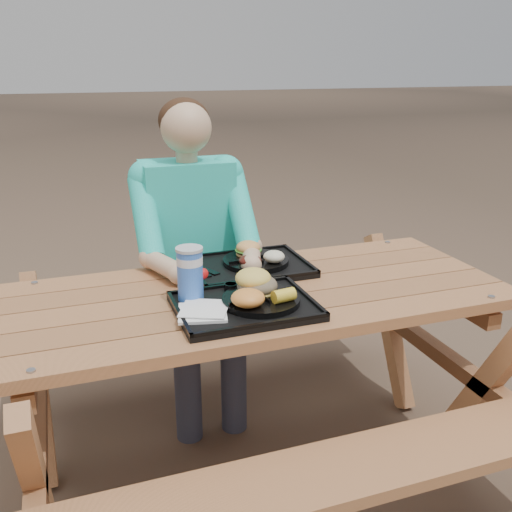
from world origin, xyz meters
name	(u,v)px	position (x,y,z in m)	size (l,w,h in m)	color
ground	(256,463)	(0.00, 0.00, 0.00)	(60.00, 60.00, 0.00)	#999999
picnic_table	(256,382)	(0.00, 0.00, 0.38)	(1.80, 1.49, 0.75)	#999999
tray_near	(245,307)	(-0.09, -0.15, 0.76)	(0.45, 0.35, 0.02)	black
tray_far	(249,267)	(0.05, 0.21, 0.76)	(0.45, 0.35, 0.02)	black
plate_near	(261,300)	(-0.04, -0.15, 0.78)	(0.26, 0.26, 0.02)	black
plate_far	(256,261)	(0.08, 0.22, 0.78)	(0.26, 0.26, 0.02)	black
napkin_stack	(202,312)	(-0.24, -0.18, 0.78)	(0.15, 0.15, 0.02)	white
soda_cup	(190,275)	(-0.25, -0.05, 0.86)	(0.09, 0.09, 0.17)	blue
condiment_bbq	(231,287)	(-0.10, -0.02, 0.78)	(0.05, 0.05, 0.03)	black
condiment_mustard	(252,285)	(-0.02, -0.03, 0.79)	(0.06, 0.06, 0.03)	yellow
sandwich	(257,275)	(-0.04, -0.11, 0.86)	(0.13, 0.13, 0.13)	#F0CB54
mac_cheese	(248,298)	(-0.10, -0.21, 0.82)	(0.11, 0.11, 0.05)	#F09A3F
corn_cob	(284,295)	(0.02, -0.21, 0.81)	(0.07, 0.07, 0.04)	yellow
cutlery_far	(204,269)	(-0.14, 0.21, 0.77)	(0.03, 0.16, 0.01)	black
burger	(248,244)	(0.06, 0.27, 0.83)	(0.10, 0.10, 0.09)	#E99E52
baked_beans	(250,260)	(0.03, 0.15, 0.81)	(0.09, 0.09, 0.04)	#521610
potato_salad	(274,257)	(0.13, 0.16, 0.81)	(0.08, 0.08, 0.05)	beige
diner	(191,271)	(-0.11, 0.56, 0.64)	(0.48, 0.84, 1.28)	#18A4AE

